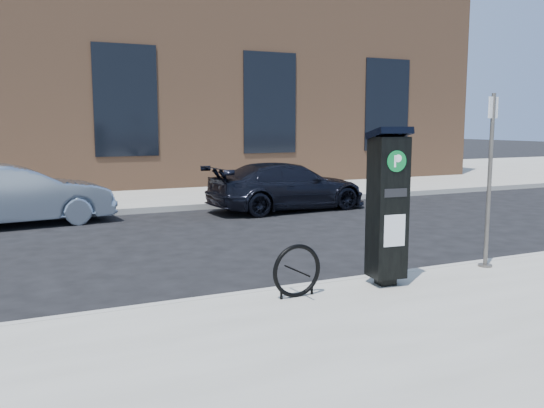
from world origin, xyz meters
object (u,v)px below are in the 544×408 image
parking_kiosk (388,205)px  car_silver (16,195)px  car_dark (287,186)px  bike_rack (297,271)px  sign_pole (489,182)px

parking_kiosk → car_silver: size_ratio=0.50×
car_dark → parking_kiosk: bearing=159.7°
car_silver → car_dark: car_silver is taller
bike_rack → car_silver: bearing=107.8°
parking_kiosk → sign_pole: 1.96m
car_silver → car_dark: (6.59, -0.44, -0.06)m
sign_pole → bike_rack: sign_pole is taller
parking_kiosk → sign_pole: bearing=10.6°
sign_pole → parking_kiosk: bearing=171.5°
bike_rack → sign_pole: bearing=-0.3°
sign_pole → car_dark: bearing=74.3°
sign_pole → bike_rack: bearing=169.4°
car_dark → sign_pole: bearing=174.1°
sign_pole → bike_rack: (-3.28, -0.16, -0.95)m
parking_kiosk → car_dark: size_ratio=0.48×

